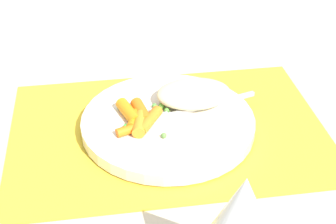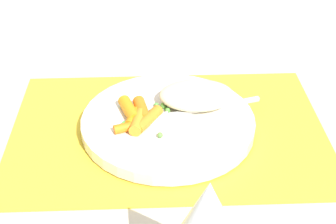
# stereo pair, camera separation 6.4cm
# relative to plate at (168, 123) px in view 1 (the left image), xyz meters

# --- Properties ---
(ground_plane) EXTENTS (2.40, 2.40, 0.00)m
(ground_plane) POSITION_rel_plate_xyz_m (0.00, 0.00, -0.01)
(ground_plane) COLOR beige
(placemat) EXTENTS (0.45, 0.31, 0.01)m
(placemat) POSITION_rel_plate_xyz_m (0.00, 0.00, -0.01)
(placemat) COLOR gold
(placemat) RESTS_ON ground_plane
(plate) EXTENTS (0.25, 0.25, 0.02)m
(plate) POSITION_rel_plate_xyz_m (0.00, 0.00, 0.00)
(plate) COLOR silver
(plate) RESTS_ON placemat
(rice_mound) EXTENTS (0.11, 0.08, 0.03)m
(rice_mound) POSITION_rel_plate_xyz_m (-0.04, -0.03, 0.02)
(rice_mound) COLOR beige
(rice_mound) RESTS_ON plate
(carrot_portion) EXTENTS (0.07, 0.08, 0.02)m
(carrot_portion) POSITION_rel_plate_xyz_m (0.04, 0.01, 0.02)
(carrot_portion) COLOR orange
(carrot_portion) RESTS_ON plate
(pea_scatter) EXTENTS (0.07, 0.09, 0.01)m
(pea_scatter) POSITION_rel_plate_xyz_m (0.04, -0.01, 0.01)
(pea_scatter) COLOR #598D3E
(pea_scatter) RESTS_ON plate
(fork) EXTENTS (0.18, 0.06, 0.01)m
(fork) POSITION_rel_plate_xyz_m (-0.03, -0.01, 0.01)
(fork) COLOR #BBBBBB
(fork) RESTS_ON plate
(wine_glass) EXTENTS (0.07, 0.07, 0.16)m
(wine_glass) POSITION_rel_plate_xyz_m (-0.02, 0.28, 0.10)
(wine_glass) COLOR silver
(wine_glass) RESTS_ON ground_plane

